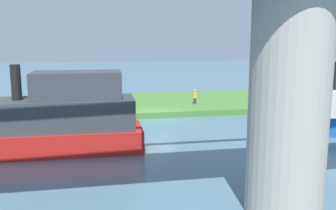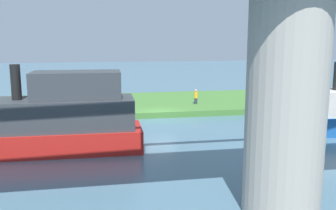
# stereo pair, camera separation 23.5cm
# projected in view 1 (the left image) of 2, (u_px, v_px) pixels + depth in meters

# --- Properties ---
(ground_plane) EXTENTS (160.00, 160.00, 0.00)m
(ground_plane) POSITION_uv_depth(u_px,v_px,m) (160.00, 118.00, 30.84)
(ground_plane) COLOR #476B7F
(grassy_bank) EXTENTS (80.00, 12.00, 0.50)m
(grassy_bank) POSITION_uv_depth(u_px,v_px,m) (149.00, 103.00, 36.60)
(grassy_bank) COLOR #427533
(grassy_bank) RESTS_ON ground
(bridge_pylon) EXTENTS (2.86, 2.86, 8.24)m
(bridge_pylon) POSITION_uv_depth(u_px,v_px,m) (288.00, 105.00, 13.47)
(bridge_pylon) COLOR #9E998E
(bridge_pylon) RESTS_ON ground
(person_on_bank) EXTENTS (0.49, 0.49, 1.39)m
(person_on_bank) POSITION_uv_depth(u_px,v_px,m) (195.00, 96.00, 34.72)
(person_on_bank) COLOR #2D334C
(person_on_bank) RESTS_ON grassy_bank
(mooring_post) EXTENTS (0.20, 0.20, 1.07)m
(mooring_post) POSITION_uv_depth(u_px,v_px,m) (78.00, 108.00, 29.97)
(mooring_post) COLOR brown
(mooring_post) RESTS_ON grassy_bank
(houseboat_blue) EXTENTS (5.35, 3.14, 1.68)m
(houseboat_blue) POSITION_uv_depth(u_px,v_px,m) (60.00, 125.00, 25.69)
(houseboat_blue) COLOR #1E232D
(houseboat_blue) RESTS_ON ground
(motorboat_white) EXTENTS (10.03, 3.52, 5.09)m
(motorboat_white) POSITION_uv_depth(u_px,v_px,m) (61.00, 119.00, 21.51)
(motorboat_white) COLOR red
(motorboat_white) RESTS_ON ground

